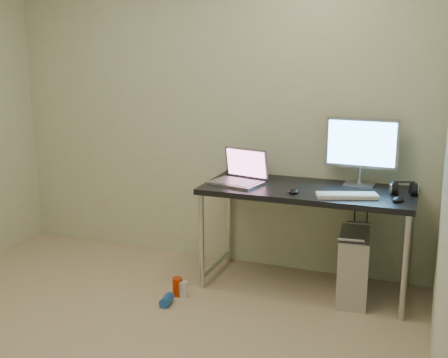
% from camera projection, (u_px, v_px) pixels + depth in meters
% --- Properties ---
extents(wall_back, '(3.50, 0.02, 2.50)m').
position_uv_depth(wall_back, '(211.00, 108.00, 4.44)').
color(wall_back, beige).
rests_on(wall_back, ground).
extents(desk, '(1.48, 0.65, 0.75)m').
position_uv_depth(desk, '(307.00, 200.00, 3.98)').
color(desk, black).
rests_on(desk, ground).
extents(tower_computer, '(0.25, 0.48, 0.50)m').
position_uv_depth(tower_computer, '(353.00, 266.00, 3.89)').
color(tower_computer, silver).
rests_on(tower_computer, ground).
extents(cable_a, '(0.01, 0.16, 0.69)m').
position_uv_depth(cable_a, '(354.00, 229.00, 4.18)').
color(cable_a, black).
rests_on(cable_a, ground).
extents(cable_b, '(0.02, 0.11, 0.71)m').
position_uv_depth(cable_b, '(366.00, 233.00, 4.14)').
color(cable_b, black).
rests_on(cable_b, ground).
extents(can_red, '(0.07, 0.07, 0.13)m').
position_uv_depth(can_red, '(178.00, 287.00, 3.97)').
color(can_red, '#BA2D07').
rests_on(can_red, ground).
extents(can_white, '(0.08, 0.08, 0.11)m').
position_uv_depth(can_white, '(183.00, 289.00, 3.96)').
color(can_white, silver).
rests_on(can_white, ground).
extents(can_blue, '(0.08, 0.13, 0.07)m').
position_uv_depth(can_blue, '(167.00, 300.00, 3.83)').
color(can_blue, blue).
rests_on(can_blue, ground).
extents(laptop, '(0.41, 0.36, 0.25)m').
position_uv_depth(laptop, '(240.00, 175.00, 4.10)').
color(laptop, '#ABABB1').
rests_on(laptop, desk).
extents(monitor, '(0.52, 0.16, 0.49)m').
position_uv_depth(monitor, '(361.00, 146.00, 3.98)').
color(monitor, '#ABABB1').
rests_on(monitor, desk).
extents(keyboard, '(0.42, 0.25, 0.02)m').
position_uv_depth(keyboard, '(347.00, 195.00, 3.71)').
color(keyboard, white).
rests_on(keyboard, desk).
extents(mouse_right, '(0.09, 0.12, 0.04)m').
position_uv_depth(mouse_right, '(398.00, 198.00, 3.61)').
color(mouse_right, black).
rests_on(mouse_right, desk).
extents(mouse_left, '(0.09, 0.12, 0.04)m').
position_uv_depth(mouse_left, '(294.00, 190.00, 3.82)').
color(mouse_left, black).
rests_on(mouse_left, desk).
extents(headphones, '(0.19, 0.11, 0.12)m').
position_uv_depth(headphones, '(404.00, 190.00, 3.79)').
color(headphones, black).
rests_on(headphones, desk).
extents(picture_frame, '(0.25, 0.11, 0.19)m').
position_uv_depth(picture_frame, '(241.00, 161.00, 4.42)').
color(picture_frame, black).
rests_on(picture_frame, desk).
extents(webcam, '(0.04, 0.03, 0.12)m').
position_uv_depth(webcam, '(265.00, 165.00, 4.30)').
color(webcam, silver).
rests_on(webcam, desk).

